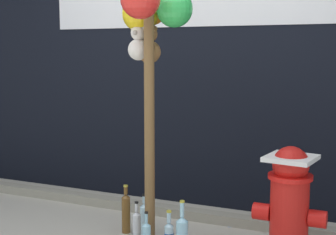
% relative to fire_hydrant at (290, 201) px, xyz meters
% --- Properties ---
extents(curb_strip, '(8.00, 0.12, 0.08)m').
position_rel_fire_hydrant_xyz_m(curb_strip, '(-1.10, 0.48, -0.36)').
color(curb_strip, gray).
rests_on(curb_strip, ground_plane).
extents(fire_hydrant, '(0.48, 0.35, 0.77)m').
position_rel_fire_hydrant_xyz_m(fire_hydrant, '(0.00, 0.00, 0.00)').
color(fire_hydrant, red).
rests_on(fire_hydrant, ground_plane).
extents(bottle_0, '(0.08, 0.08, 0.32)m').
position_rel_fire_hydrant_xyz_m(bottle_0, '(-1.08, 0.00, -0.26)').
color(bottle_0, '#B2DBEA').
rests_on(bottle_0, ground_plane).
extents(bottle_2, '(0.06, 0.06, 0.31)m').
position_rel_fire_hydrant_xyz_m(bottle_2, '(-1.05, -0.18, -0.27)').
color(bottle_2, silver).
rests_on(bottle_2, ground_plane).
extents(bottle_3, '(0.07, 0.07, 0.37)m').
position_rel_fire_hydrant_xyz_m(bottle_3, '(-1.23, -0.01, -0.24)').
color(bottle_3, brown).
rests_on(bottle_3, ground_plane).
extents(litter_0, '(0.09, 0.09, 0.01)m').
position_rel_fire_hydrant_xyz_m(litter_0, '(-0.53, 0.45, -0.40)').
color(litter_0, '#8C99B2').
rests_on(litter_0, ground_plane).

